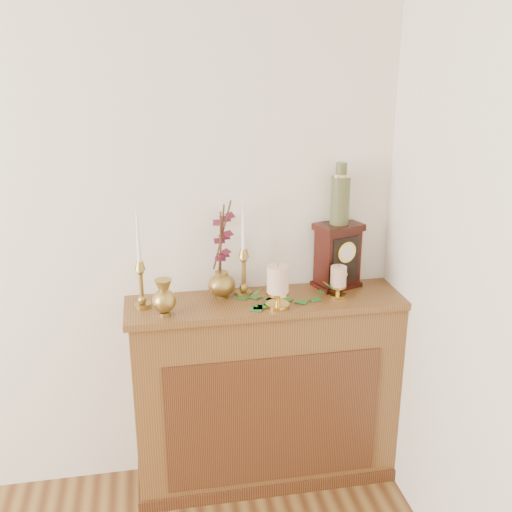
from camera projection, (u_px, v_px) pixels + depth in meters
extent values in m
cube|color=brown|center=(267.00, 394.00, 2.78)|extent=(1.20, 0.30, 0.90)
cube|color=brown|center=(273.00, 421.00, 2.66)|extent=(0.96, 0.01, 0.63)
cube|color=brown|center=(267.00, 302.00, 2.63)|extent=(1.24, 0.34, 0.03)
cube|color=brown|center=(266.00, 469.00, 2.92)|extent=(1.23, 0.33, 0.06)
cylinder|color=#A08140|center=(143.00, 305.00, 2.54)|extent=(0.07, 0.07, 0.02)
sphere|color=#A08140|center=(142.00, 300.00, 2.53)|extent=(0.04, 0.04, 0.04)
cylinder|color=#A08140|center=(141.00, 286.00, 2.51)|extent=(0.02, 0.02, 0.12)
sphere|color=#A08140|center=(140.00, 271.00, 2.49)|extent=(0.03, 0.03, 0.03)
cone|color=#A08140|center=(140.00, 265.00, 2.48)|extent=(0.05, 0.05, 0.04)
cone|color=white|center=(138.00, 237.00, 2.44)|extent=(0.02, 0.02, 0.22)
cylinder|color=#A08140|center=(244.00, 293.00, 2.66)|extent=(0.07, 0.07, 0.02)
sphere|color=#A08140|center=(244.00, 287.00, 2.65)|extent=(0.04, 0.04, 0.04)
cylinder|color=#A08140|center=(244.00, 274.00, 2.63)|extent=(0.02, 0.02, 0.13)
sphere|color=#A08140|center=(244.00, 259.00, 2.61)|extent=(0.03, 0.03, 0.03)
cone|color=#A08140|center=(244.00, 253.00, 2.60)|extent=(0.05, 0.05, 0.04)
cone|color=white|center=(243.00, 225.00, 2.56)|extent=(0.02, 0.02, 0.23)
cylinder|color=#A08140|center=(165.00, 314.00, 2.45)|extent=(0.05, 0.05, 0.02)
sphere|color=#A08140|center=(164.00, 301.00, 2.44)|extent=(0.10, 0.10, 0.10)
cone|color=#A08140|center=(163.00, 285.00, 2.41)|extent=(0.07, 0.07, 0.05)
cylinder|color=#A08140|center=(222.00, 296.00, 2.65)|extent=(0.05, 0.05, 0.01)
ellipsoid|color=#A08140|center=(222.00, 285.00, 2.63)|extent=(0.12, 0.12, 0.10)
cylinder|color=#A08140|center=(222.00, 274.00, 2.62)|extent=(0.06, 0.06, 0.02)
cylinder|color=#472819|center=(221.00, 242.00, 2.58)|extent=(0.01, 0.08, 0.29)
cylinder|color=#472819|center=(221.00, 239.00, 2.57)|extent=(0.03, 0.06, 0.31)
cylinder|color=#472819|center=(222.00, 236.00, 2.57)|extent=(0.08, 0.09, 0.33)
cylinder|color=gold|center=(277.00, 305.00, 2.54)|extent=(0.10, 0.10, 0.02)
cylinder|color=gold|center=(278.00, 299.00, 2.53)|extent=(0.02, 0.02, 0.05)
cylinder|color=gold|center=(278.00, 293.00, 2.52)|extent=(0.10, 0.10, 0.01)
cylinder|color=beige|center=(278.00, 279.00, 2.50)|extent=(0.09, 0.09, 0.11)
cylinder|color=#472819|center=(278.00, 265.00, 2.48)|extent=(0.00, 0.00, 0.01)
cylinder|color=gold|center=(338.00, 295.00, 2.65)|extent=(0.08, 0.08, 0.01)
cylinder|color=gold|center=(338.00, 290.00, 2.64)|extent=(0.02, 0.02, 0.03)
cylinder|color=gold|center=(338.00, 286.00, 2.63)|extent=(0.07, 0.07, 0.01)
cylinder|color=beige|center=(338.00, 276.00, 2.62)|extent=(0.07, 0.07, 0.09)
cylinder|color=#472819|center=(339.00, 266.00, 2.60)|extent=(0.00, 0.00, 0.01)
cube|color=#276325|center=(327.00, 293.00, 2.68)|extent=(0.06, 0.05, 0.00)
cube|color=#276325|center=(344.00, 302.00, 2.59)|extent=(0.06, 0.05, 0.00)
cube|color=#276325|center=(317.00, 293.00, 2.68)|extent=(0.05, 0.04, 0.00)
cube|color=#276325|center=(269.00, 294.00, 2.67)|extent=(0.06, 0.06, 0.00)
cube|color=#276325|center=(259.00, 306.00, 2.54)|extent=(0.06, 0.06, 0.00)
cube|color=#276325|center=(313.00, 301.00, 2.59)|extent=(0.04, 0.05, 0.00)
cube|color=#276325|center=(321.00, 295.00, 2.65)|extent=(0.05, 0.04, 0.00)
cube|color=#276325|center=(317.00, 297.00, 2.63)|extent=(0.06, 0.06, 0.00)
cube|color=#276325|center=(274.00, 298.00, 2.62)|extent=(0.06, 0.06, 0.00)
cube|color=#276325|center=(254.00, 303.00, 2.57)|extent=(0.06, 0.06, 0.00)
cube|color=#276325|center=(287.00, 305.00, 2.55)|extent=(0.05, 0.06, 0.00)
cube|color=#276325|center=(313.00, 304.00, 2.56)|extent=(0.05, 0.04, 0.00)
cube|color=#276325|center=(291.00, 294.00, 2.67)|extent=(0.06, 0.06, 0.00)
cube|color=#276325|center=(261.00, 301.00, 2.59)|extent=(0.06, 0.05, 0.00)
cube|color=#276325|center=(257.00, 292.00, 2.58)|extent=(0.03, 0.05, 0.03)
cube|color=#276325|center=(273.00, 291.00, 2.53)|extent=(0.05, 0.04, 0.03)
cube|color=#276325|center=(328.00, 285.00, 2.62)|extent=(0.04, 0.05, 0.03)
cube|color=black|center=(336.00, 284.00, 2.77)|extent=(0.23, 0.20, 0.02)
cube|color=black|center=(337.00, 257.00, 2.73)|extent=(0.21, 0.17, 0.26)
cube|color=black|center=(339.00, 227.00, 2.68)|extent=(0.23, 0.20, 0.03)
cube|color=black|center=(345.00, 260.00, 2.68)|extent=(0.13, 0.05, 0.21)
cylinder|color=gold|center=(347.00, 252.00, 2.66)|extent=(0.09, 0.04, 0.10)
cylinder|color=silver|center=(347.00, 252.00, 2.66)|extent=(0.07, 0.03, 0.07)
sphere|color=gold|center=(344.00, 275.00, 2.70)|extent=(0.03, 0.03, 0.03)
cylinder|color=#1C382D|center=(340.00, 201.00, 2.64)|extent=(0.08, 0.08, 0.21)
cylinder|color=#1C382D|center=(341.00, 171.00, 2.60)|extent=(0.05, 0.05, 0.07)
cylinder|color=#DDB67F|center=(341.00, 176.00, 2.61)|extent=(0.06, 0.06, 0.02)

